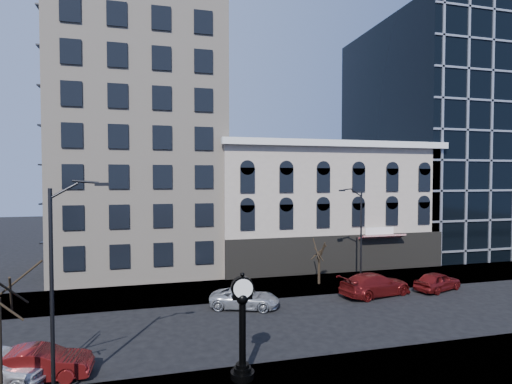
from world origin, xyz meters
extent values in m
plane|color=black|center=(0.00, 0.00, 0.00)|extent=(160.00, 160.00, 0.00)
cube|color=#9B988D|center=(0.00, 8.00, 0.06)|extent=(160.00, 6.00, 0.12)
cube|color=beige|center=(-6.00, 19.00, 19.00)|extent=(15.00, 15.00, 38.00)
cube|color=#BCAC9B|center=(12.00, 16.00, 6.00)|extent=(22.00, 10.00, 12.00)
cube|color=white|center=(12.00, 10.80, 12.20)|extent=(22.60, 0.80, 0.60)
cube|color=black|center=(12.00, 10.95, 1.80)|extent=(22.00, 0.30, 3.60)
cube|color=maroon|center=(16.00, 10.40, 3.40)|extent=(4.50, 1.18, 0.55)
cube|color=black|center=(32.00, 21.00, 14.00)|extent=(20.00, 20.00, 28.00)
cylinder|color=black|center=(-1.23, -6.16, 0.27)|extent=(1.07, 1.07, 0.29)
cylinder|color=black|center=(-1.23, -6.16, 0.51)|extent=(0.78, 0.78, 0.19)
cylinder|color=black|center=(-1.23, -6.16, 0.68)|extent=(0.58, 0.58, 0.16)
cylinder|color=black|center=(-1.23, -6.16, 2.16)|extent=(0.31, 0.31, 2.82)
sphere|color=black|center=(-1.23, -6.16, 3.67)|extent=(0.54, 0.54, 0.54)
cube|color=black|center=(-1.23, -6.16, 3.77)|extent=(0.89, 0.28, 0.24)
cylinder|color=black|center=(-1.23, -6.16, 4.15)|extent=(1.03, 0.39, 1.01)
cylinder|color=white|center=(-1.23, -6.33, 4.15)|extent=(0.85, 0.09, 0.86)
cylinder|color=white|center=(-1.23, -6.00, 4.15)|extent=(0.85, 0.09, 0.86)
sphere|color=black|center=(-1.23, -6.16, 4.74)|extent=(0.19, 0.19, 0.19)
cylinder|color=black|center=(-8.92, -6.00, 4.35)|extent=(0.16, 0.16, 8.46)
cube|color=black|center=(-7.05, -5.85, 8.73)|extent=(0.56, 0.26, 0.14)
cylinder|color=black|center=(11.35, 6.00, 3.99)|extent=(0.14, 0.14, 7.75)
cylinder|color=black|center=(11.35, 6.00, 0.30)|extent=(0.32, 0.32, 0.36)
cube|color=black|center=(9.66, 5.73, 8.00)|extent=(0.52, 0.27, 0.13)
cylinder|color=#2E2317|center=(8.40, 7.66, 1.42)|extent=(0.22, 0.22, 2.60)
imported|color=maroon|center=(-9.98, -3.86, 0.73)|extent=(4.49, 1.69, 1.46)
imported|color=#A5A8AD|center=(1.07, 3.49, 0.67)|extent=(5.27, 3.77, 1.33)
imported|color=maroon|center=(11.37, 3.87, 0.85)|extent=(6.24, 3.55, 1.70)
imported|color=maroon|center=(16.90, 3.81, 0.74)|extent=(4.70, 3.06, 1.49)
camera|label=1|loc=(-4.97, -23.14, 8.98)|focal=28.00mm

